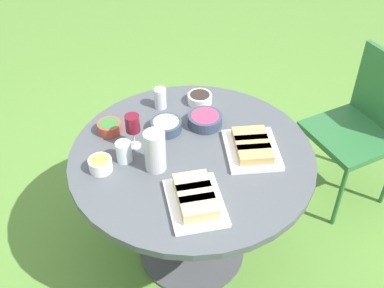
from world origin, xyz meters
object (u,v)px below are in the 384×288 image
wine_glass (133,125)px  water_pitcher (155,151)px  dining_table (192,175)px  chair_near_right (365,120)px

wine_glass → water_pitcher: bearing=-132.7°
dining_table → wine_glass: wine_glass is taller
chair_near_right → water_pitcher: water_pitcher is taller
dining_table → wine_glass: bearing=88.8°
dining_table → water_pitcher: size_ratio=5.78×
chair_near_right → water_pitcher: size_ratio=4.58×
dining_table → chair_near_right: (0.66, -0.85, -0.05)m
dining_table → chair_near_right: size_ratio=1.26×
water_pitcher → wine_glass: bearing=47.3°
dining_table → wine_glass: (0.01, 0.27, 0.26)m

